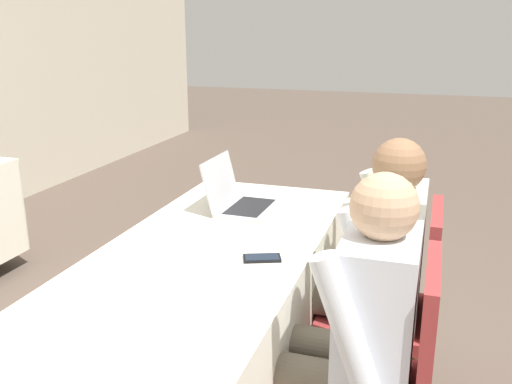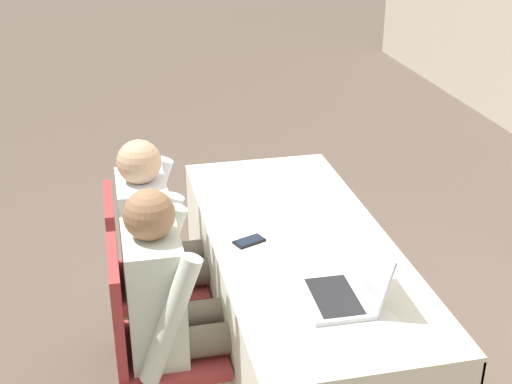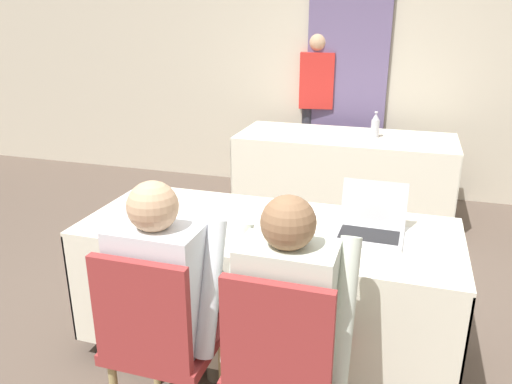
{
  "view_description": "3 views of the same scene",
  "coord_description": "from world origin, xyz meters",
  "px_view_note": "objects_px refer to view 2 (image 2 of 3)",
  "views": [
    {
      "loc": [
        -1.85,
        -0.8,
        1.56
      ],
      "look_at": [
        0.0,
        -0.2,
        0.99
      ],
      "focal_mm": 40.0,
      "sensor_mm": 36.0,
      "label": 1
    },
    {
      "loc": [
        2.69,
        -0.8,
        2.27
      ],
      "look_at": [
        0.0,
        -0.2,
        0.99
      ],
      "focal_mm": 50.0,
      "sensor_mm": 36.0,
      "label": 2
    },
    {
      "loc": [
        0.64,
        -2.25,
        1.75
      ],
      "look_at": [
        0.0,
        -0.2,
        0.99
      ],
      "focal_mm": 35.0,
      "sensor_mm": 36.0,
      "label": 3
    }
  ],
  "objects_px": {
    "chair_near_left": "(142,272)",
    "person_white_shirt": "(174,302)",
    "laptop": "(346,289)",
    "person_checkered_shirt": "(161,240)",
    "cell_phone": "(249,241)",
    "chair_near_right": "(151,338)"
  },
  "relations": [
    {
      "from": "laptop",
      "to": "person_checkered_shirt",
      "type": "xyz_separation_m",
      "value": [
        -0.77,
        -0.63,
        -0.13
      ]
    },
    {
      "from": "chair_near_right",
      "to": "laptop",
      "type": "bearing_deg",
      "value": -108.11
    },
    {
      "from": "cell_phone",
      "to": "person_white_shirt",
      "type": "xyz_separation_m",
      "value": [
        0.28,
        -0.37,
        -0.09
      ]
    },
    {
      "from": "chair_near_right",
      "to": "person_checkered_shirt",
      "type": "distance_m",
      "value": 0.57
    },
    {
      "from": "laptop",
      "to": "cell_phone",
      "type": "bearing_deg",
      "value": -151.71
    },
    {
      "from": "laptop",
      "to": "chair_near_left",
      "type": "distance_m",
      "value": 1.11
    },
    {
      "from": "chair_near_left",
      "to": "person_checkered_shirt",
      "type": "distance_m",
      "value": 0.19
    },
    {
      "from": "laptop",
      "to": "chair_near_left",
      "type": "bearing_deg",
      "value": -135.15
    },
    {
      "from": "laptop",
      "to": "person_white_shirt",
      "type": "distance_m",
      "value": 0.69
    },
    {
      "from": "cell_phone",
      "to": "person_white_shirt",
      "type": "relative_size",
      "value": 0.13
    },
    {
      "from": "cell_phone",
      "to": "chair_near_right",
      "type": "distance_m",
      "value": 0.6
    },
    {
      "from": "person_checkered_shirt",
      "to": "chair_near_left",
      "type": "bearing_deg",
      "value": 90.0
    },
    {
      "from": "chair_near_left",
      "to": "person_checkered_shirt",
      "type": "height_order",
      "value": "person_checkered_shirt"
    },
    {
      "from": "chair_near_left",
      "to": "person_checkered_shirt",
      "type": "bearing_deg",
      "value": -90.0
    },
    {
      "from": "laptop",
      "to": "cell_phone",
      "type": "height_order",
      "value": "laptop"
    },
    {
      "from": "cell_phone",
      "to": "person_checkered_shirt",
      "type": "relative_size",
      "value": 0.13
    },
    {
      "from": "cell_phone",
      "to": "person_white_shirt",
      "type": "bearing_deg",
      "value": -74.7
    },
    {
      "from": "cell_phone",
      "to": "person_white_shirt",
      "type": "distance_m",
      "value": 0.47
    },
    {
      "from": "chair_near_left",
      "to": "person_white_shirt",
      "type": "distance_m",
      "value": 0.57
    },
    {
      "from": "laptop",
      "to": "cell_phone",
      "type": "distance_m",
      "value": 0.59
    },
    {
      "from": "cell_phone",
      "to": "chair_near_left",
      "type": "xyz_separation_m",
      "value": [
        -0.25,
        -0.47,
        -0.25
      ]
    },
    {
      "from": "cell_phone",
      "to": "person_checkered_shirt",
      "type": "height_order",
      "value": "person_checkered_shirt"
    }
  ]
}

